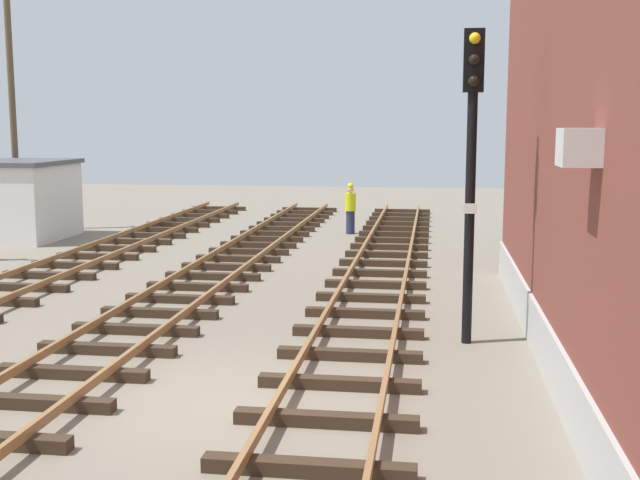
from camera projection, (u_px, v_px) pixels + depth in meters
name	position (u px, v px, depth m)	size (l,w,h in m)	color
ground_plane	(232.00, 401.00, 11.69)	(80.00, 80.00, 0.00)	slate
track_near_building	(333.00, 398.00, 11.46)	(2.50, 52.07, 0.32)	#38281C
track_centre	(52.00, 385.00, 12.06)	(2.50, 52.07, 0.32)	#38281C
signal_mast	(471.00, 151.00, 14.30)	(0.36, 0.40, 5.67)	black
control_hut	(22.00, 200.00, 27.94)	(3.00, 3.80, 2.76)	silver
utility_pole_far	(12.00, 105.00, 29.82)	(1.80, 0.24, 9.04)	brown
track_worker_foreground	(350.00, 209.00, 29.33)	(0.40, 0.40, 1.87)	#262D4C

